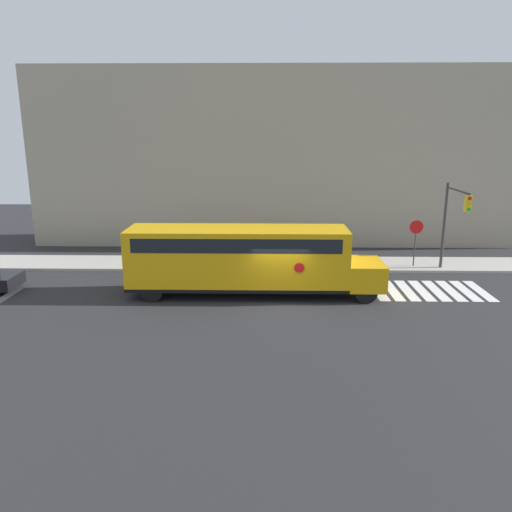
% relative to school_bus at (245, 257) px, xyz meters
% --- Properties ---
extents(ground_plane, '(60.00, 60.00, 0.00)m').
position_rel_school_bus_xyz_m(ground_plane, '(1.63, -1.26, -1.82)').
color(ground_plane, '#28282B').
extents(sidewalk_strip, '(44.00, 3.00, 0.15)m').
position_rel_school_bus_xyz_m(sidewalk_strip, '(1.63, 5.24, -1.75)').
color(sidewalk_strip, '#B2ADA3').
rests_on(sidewalk_strip, ground).
extents(building_backdrop, '(32.00, 4.00, 11.45)m').
position_rel_school_bus_xyz_m(building_backdrop, '(1.63, 11.74, 3.90)').
color(building_backdrop, '#9E937F').
rests_on(building_backdrop, ground).
extents(crosswalk_stripes, '(5.40, 3.20, 0.01)m').
position_rel_school_bus_xyz_m(crosswalk_stripes, '(8.86, 0.74, -1.82)').
color(crosswalk_stripes, white).
rests_on(crosswalk_stripes, ground).
extents(school_bus, '(11.73, 2.57, 3.16)m').
position_rel_school_bus_xyz_m(school_bus, '(0.00, 0.00, 0.00)').
color(school_bus, '#EAA80F').
rests_on(school_bus, ground).
extents(stop_sign, '(0.75, 0.10, 2.73)m').
position_rel_school_bus_xyz_m(stop_sign, '(9.23, 4.70, 0.01)').
color(stop_sign, '#38383A').
rests_on(stop_sign, ground).
extents(traffic_light, '(0.28, 3.10, 4.81)m').
position_rel_school_bus_xyz_m(traffic_light, '(10.64, 3.39, 1.38)').
color(traffic_light, '#38383A').
rests_on(traffic_light, ground).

